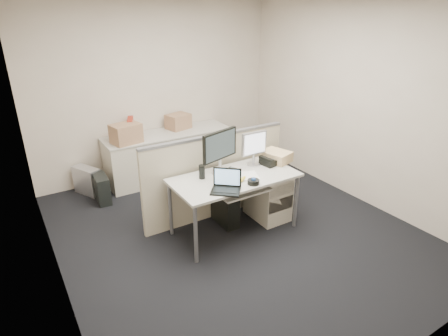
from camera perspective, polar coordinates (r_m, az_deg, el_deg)
floor at (r=4.75m, az=1.54°, el=-9.40°), size 4.00×4.50×0.01m
wall_back at (r=6.13m, az=-10.14°, el=11.52°), size 4.00×0.02×2.70m
wall_front at (r=2.74m, az=28.69°, el=-5.97°), size 4.00×0.02×2.70m
wall_left at (r=3.55m, az=-26.34°, el=0.89°), size 0.02×4.50×2.70m
wall_right at (r=5.50m, az=19.66°, el=9.24°), size 0.02×4.50×2.70m
desk at (r=4.42m, az=1.63°, el=-2.08°), size 1.50×0.75×0.73m
keyboard_tray at (r=4.31m, az=2.94°, el=-3.48°), size 0.62×0.32×0.02m
drawer_pedestal at (r=4.90m, az=6.66°, el=-4.00°), size 0.40×0.55×0.65m
cubicle_partition at (r=4.82m, az=-1.29°, el=-1.39°), size 2.00×0.06×1.10m
back_counter at (r=6.12m, az=-8.35°, el=1.94°), size 2.00×0.60×0.72m
monitor_main at (r=4.39m, az=-0.63°, el=2.40°), size 0.57×0.34×0.53m
monitor_small at (r=4.66m, az=4.57°, el=2.93°), size 0.35×0.18×0.43m
laptop at (r=3.99m, az=0.25°, el=-2.16°), size 0.39×0.38×0.23m
trackball at (r=4.21m, az=4.51°, el=-2.13°), size 0.15×0.15×0.05m
desk_phone at (r=4.77m, az=7.16°, el=1.03°), size 0.27×0.23×0.08m
paper_stack at (r=4.41m, az=3.84°, el=-1.18°), size 0.28×0.31×0.01m
sticky_pad at (r=4.33m, az=4.41°, el=-1.70°), size 0.09×0.09×0.01m
travel_mug at (r=4.33m, az=-3.38°, el=-0.66°), size 0.09×0.09×0.15m
banana at (r=4.27m, az=2.74°, el=-1.76°), size 0.19×0.14×0.04m
cellphone at (r=4.60m, az=1.32°, el=-0.08°), size 0.09×0.12×0.01m
manila_folders at (r=4.86m, az=7.95°, el=1.78°), size 0.36×0.41×0.13m
keyboard at (r=4.35m, az=3.19°, el=-2.86°), size 0.45×0.28×0.02m
pc_tower_desk at (r=4.78m, az=0.14°, el=-6.22°), size 0.18×0.44×0.41m
pc_tower_spare_dark at (r=5.59m, az=-18.15°, el=-2.97°), size 0.19×0.43×0.39m
pc_tower_spare_silver at (r=5.89m, az=-20.11°, el=-1.81°), size 0.35×0.47×0.41m
cardboard_box_left at (r=5.62m, az=-14.70°, el=5.01°), size 0.45×0.37×0.30m
cardboard_box_right at (r=6.16m, az=-6.98°, el=6.97°), size 0.42×0.36×0.26m
red_binder at (r=5.86m, az=-13.98°, el=5.87°), size 0.19×0.34×0.31m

